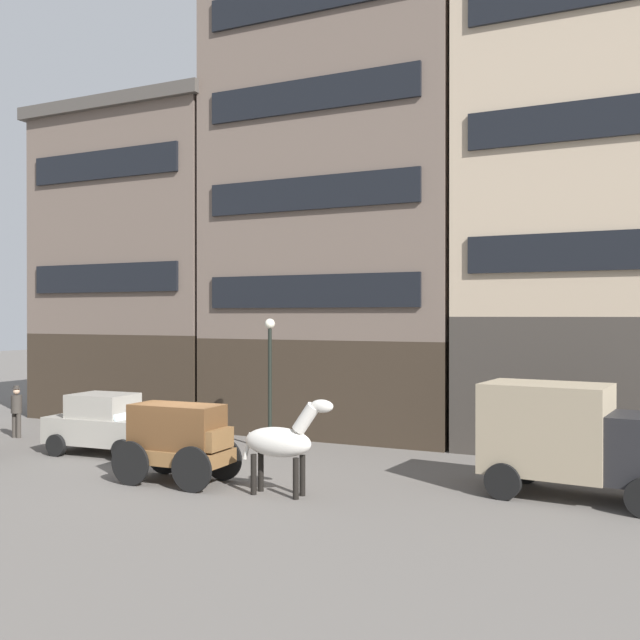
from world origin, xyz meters
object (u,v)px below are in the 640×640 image
(delivery_truck_near, at_px, (572,437))
(streetlamp_curbside, at_px, (270,365))
(pedestrian_officer, at_px, (16,409))
(fire_hydrant_curbside, at_px, (86,420))
(draft_horse, at_px, (282,441))
(sedan_dark, at_px, (106,424))
(cargo_wagon, at_px, (179,437))

(delivery_truck_near, xyz_separation_m, streetlamp_curbside, (-9.25, 2.20, 1.25))
(pedestrian_officer, xyz_separation_m, fire_hydrant_curbside, (1.23, 2.04, -0.55))
(fire_hydrant_curbside, bearing_deg, draft_horse, -25.31)
(draft_horse, bearing_deg, streetlamp_curbside, 122.33)
(delivery_truck_near, distance_m, pedestrian_officer, 18.28)
(delivery_truck_near, relative_size, streetlamp_curbside, 1.09)
(pedestrian_officer, height_order, fire_hydrant_curbside, pedestrian_officer)
(draft_horse, xyz_separation_m, fire_hydrant_curbside, (-10.88, 5.15, -0.84))
(draft_horse, relative_size, delivery_truck_near, 0.52)
(draft_horse, bearing_deg, sedan_dark, 163.49)
(draft_horse, xyz_separation_m, pedestrian_officer, (-12.12, 3.11, -0.29))
(draft_horse, bearing_deg, pedestrian_officer, 165.61)
(cargo_wagon, relative_size, pedestrian_officer, 1.65)
(delivery_truck_near, bearing_deg, sedan_dark, -177.68)
(delivery_truck_near, bearing_deg, cargo_wagon, -163.52)
(delivery_truck_near, xyz_separation_m, sedan_dark, (-13.41, -0.54, -0.51))
(cargo_wagon, relative_size, streetlamp_curbside, 0.72)
(draft_horse, height_order, streetlamp_curbside, streetlamp_curbside)
(streetlamp_curbside, bearing_deg, cargo_wagon, -88.31)
(delivery_truck_near, relative_size, fire_hydrant_curbside, 5.40)
(draft_horse, bearing_deg, fire_hydrant_curbside, 154.69)
(fire_hydrant_curbside, bearing_deg, delivery_truck_near, -8.20)
(cargo_wagon, bearing_deg, delivery_truck_near, 16.48)
(pedestrian_officer, relative_size, streetlamp_curbside, 0.44)
(delivery_truck_near, relative_size, sedan_dark, 1.18)
(cargo_wagon, height_order, sedan_dark, cargo_wagon)
(sedan_dark, height_order, fire_hydrant_curbside, sedan_dark)
(delivery_truck_near, relative_size, pedestrian_officer, 2.50)
(sedan_dark, relative_size, pedestrian_officer, 2.11)
(pedestrian_officer, bearing_deg, cargo_wagon, -18.74)
(pedestrian_officer, distance_m, streetlamp_curbside, 9.35)
(cargo_wagon, relative_size, sedan_dark, 0.78)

